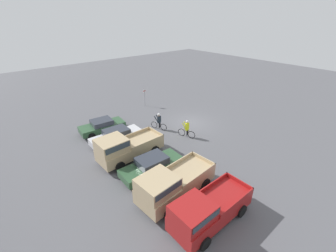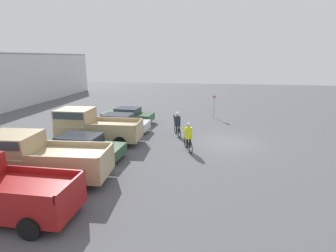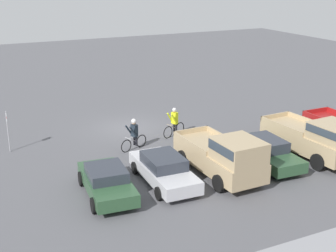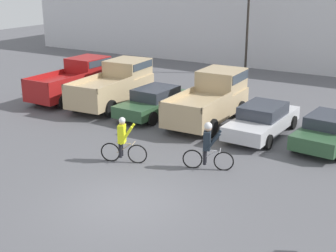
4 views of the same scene
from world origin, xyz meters
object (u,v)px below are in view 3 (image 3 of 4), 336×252
Objects in this scene: sedan_0 at (264,151)px; sedan_2 at (107,181)px; pickup_truck_1 at (316,138)px; fire_lane_sign at (8,127)px; cyclist_1 at (174,122)px; sedan_1 at (164,169)px; pickup_truck_2 at (225,155)px; cyclist_0 at (134,133)px.

sedan_2 is at bearing -0.76° from sedan_0.
fire_lane_sign reaches higher than pickup_truck_1.
cyclist_1 is at bearing -68.83° from sedan_0.
pickup_truck_1 is 2.43× the size of fire_lane_sign.
sedan_1 is 2.69× the size of cyclist_1.
pickup_truck_2 is 5.68m from sedan_2.
cyclist_1 is (-3.35, -5.62, 0.19)m from sedan_1.
sedan_0 is at bearing 178.14° from sedan_1.
sedan_1 is 2.80m from sedan_2.
fire_lane_sign reaches higher than cyclist_1.
cyclist_0 is (-3.17, -4.68, 0.25)m from sedan_2.
pickup_truck_1 is at bearing 150.77° from fire_lane_sign.
pickup_truck_2 reaches higher than sedan_0.
fire_lane_sign reaches higher than cyclist_0.
fire_lane_sign is at bearing -10.08° from cyclist_1.
sedan_2 is 1.94× the size of fire_lane_sign.
sedan_0 is 1.01× the size of sedan_1.
pickup_truck_1 is 1.17× the size of sedan_1.
pickup_truck_1 is 5.62m from pickup_truck_2.
pickup_truck_1 reaches higher than cyclist_0.
pickup_truck_1 is 1.03× the size of pickup_truck_2.
pickup_truck_2 is 5.92m from cyclist_0.
cyclist_1 is (-0.54, -6.40, -0.29)m from pickup_truck_2.
sedan_2 is at bearing -3.46° from pickup_truck_1.
pickup_truck_2 is at bearing 0.27° from pickup_truck_1.
cyclist_0 is at bearing 156.99° from fire_lane_sign.
pickup_truck_2 is 2.36× the size of fire_lane_sign.
cyclist_0 is 3.15m from cyclist_1.
sedan_1 is at bearing -5.09° from pickup_truck_1.
fire_lane_sign is (5.90, -7.27, 0.71)m from sedan_1.
pickup_truck_1 is 8.16m from cyclist_1.
fire_lane_sign is at bearing -67.10° from sedan_2.
cyclist_0 reaches higher than sedan_1.
sedan_0 is 2.69× the size of cyclist_0.
pickup_truck_2 is 11.86m from fire_lane_sign.
sedan_2 is 8.00m from fire_lane_sign.
pickup_truck_2 reaches higher than cyclist_0.
sedan_1 is 2.66× the size of cyclist_0.
sedan_0 is at bearing 111.17° from cyclist_1.
sedan_2 is 5.65m from cyclist_0.
pickup_truck_2 reaches higher than sedan_1.
pickup_truck_1 is 1.25× the size of sedan_2.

